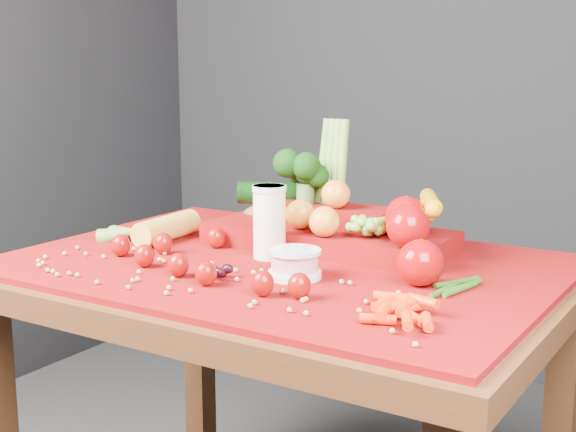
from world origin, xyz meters
The scene contains 12 objects.
table centered at (0.00, 0.00, 0.66)m, with size 1.10×0.80×0.75m.
red_cloth centered at (0.00, 0.00, 0.76)m, with size 1.05×0.75×0.01m, color maroon.
milk_glass centered at (-0.04, 0.01, 0.84)m, with size 0.07×0.07×0.15m.
yogurt_bowl centered at (0.08, -0.09, 0.79)m, with size 0.10×0.10×0.05m.
strawberry_scatter centered at (-0.12, -0.14, 0.79)m, with size 0.54×0.28×0.05m.
dark_grape_cluster centered at (-0.04, -0.17, 0.78)m, with size 0.06×0.05×0.03m, color black, non-canonical shape.
soybean_scatter centered at (0.00, -0.20, 0.77)m, with size 0.84×0.24×0.01m, color tan, non-canonical shape.
corn_ear centered at (-0.36, -0.01, 0.78)m, with size 0.19×0.24×0.06m.
potato centered at (-0.19, 0.20, 0.79)m, with size 0.09×0.07×0.06m, color brown.
baby_carrot_pile centered at (0.36, -0.21, 0.78)m, with size 0.17×0.17×0.03m, color red, non-canonical shape.
green_bean_pile centered at (0.36, -0.01, 0.77)m, with size 0.14×0.12×0.01m, color #275212, non-canonical shape.
produce_mound centered at (0.05, 0.15, 0.82)m, with size 0.59×0.38×0.27m.
Camera 1 is at (0.83, -1.30, 1.15)m, focal length 50.00 mm.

